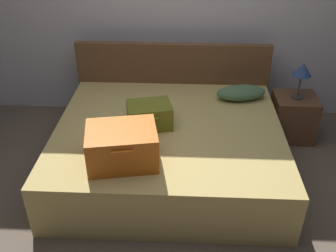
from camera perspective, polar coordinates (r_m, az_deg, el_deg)
The scene contains 9 objects.
ground_plane at distance 3.51m, azimuth -0.21°, elevation -10.54°, with size 12.00×12.00×0.00m, color #6B5B4C.
back_wall at distance 4.37m, azimuth 0.92°, elevation 17.80°, with size 8.00×0.10×2.60m, color silver.
bed at distance 3.67m, azimuth 0.10°, elevation -3.46°, with size 2.07×1.82×0.49m, color tan.
headboard at distance 4.37m, azimuth 0.69°, elevation 6.25°, with size 2.11×0.08×0.95m, color brown.
hard_case_large at distance 3.04m, azimuth -6.82°, elevation -2.86°, with size 0.61×0.51×0.30m.
hard_case_medium at distance 3.50m, azimuth -2.76°, elevation 1.61°, with size 0.45×0.37×0.22m.
pillow_near_headboard at distance 4.04m, azimuth 10.73°, elevation 4.85°, with size 0.51×0.24×0.15m, color #4C724C.
nightstand at distance 4.38m, azimuth 17.97°, elevation 1.23°, with size 0.44×0.40×0.49m, color brown.
table_lamp at distance 4.14m, azimuth 19.21°, elevation 7.68°, with size 0.19×0.19×0.38m.
Camera 1 is at (0.14, -2.58, 2.38)m, focal length 41.27 mm.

